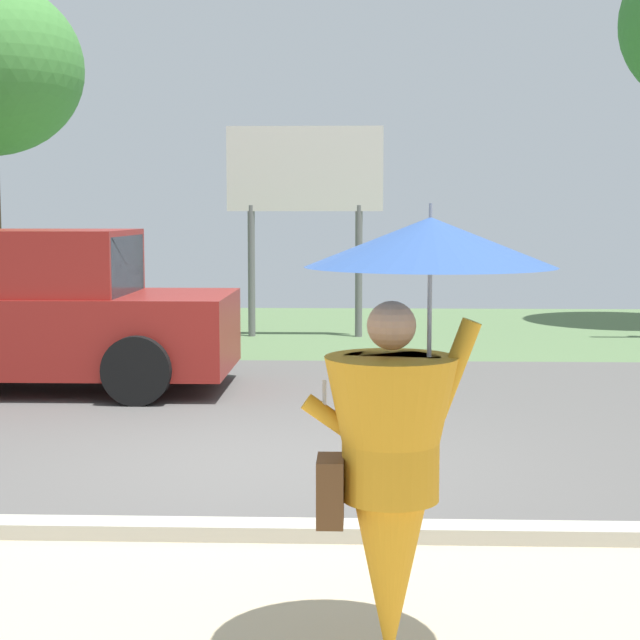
% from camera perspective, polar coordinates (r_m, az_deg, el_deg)
% --- Properties ---
extents(ground_plane, '(40.00, 22.00, 0.20)m').
position_cam_1_polar(ground_plane, '(11.67, -2.10, -4.61)').
color(ground_plane, '#565451').
extents(monk_pedestrian, '(1.13, 1.12, 2.13)m').
position_cam_1_polar(monk_pedestrian, '(4.69, 4.48, -5.65)').
color(monk_pedestrian, orange).
rests_on(monk_pedestrian, ground_plane).
extents(pickup_truck, '(5.20, 2.28, 1.88)m').
position_cam_1_polar(pickup_truck, '(12.80, -16.42, 0.24)').
color(pickup_truck, maroon).
rests_on(pickup_truck, ground_plane).
extents(roadside_billboard, '(2.60, 0.12, 3.50)m').
position_cam_1_polar(roadside_billboard, '(17.38, -0.84, 7.47)').
color(roadside_billboard, slate).
rests_on(roadside_billboard, ground_plane).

